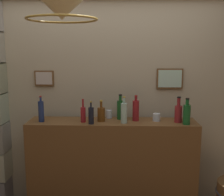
{
  "coord_description": "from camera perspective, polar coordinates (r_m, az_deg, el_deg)",
  "views": [
    {
      "loc": [
        0.09,
        -1.96,
        1.75
      ],
      "look_at": [
        0.0,
        0.79,
        1.28
      ],
      "focal_mm": 44.71,
      "sensor_mm": 36.0,
      "label": 1
    }
  ],
  "objects": [
    {
      "name": "liquor_bottle_brandy",
      "position": [
        2.94,
        1.7,
        -2.31
      ],
      "size": [
        0.07,
        0.07,
        0.27
      ],
      "color": "#1B5222",
      "rests_on": "bar_shelf_unit"
    },
    {
      "name": "liquor_bottle_port",
      "position": [
        2.86,
        -2.22,
        -3.27
      ],
      "size": [
        0.08,
        0.08,
        0.22
      ],
      "color": "brown",
      "rests_on": "bar_shelf_unit"
    },
    {
      "name": "liquor_bottle_scotch",
      "position": [
        2.84,
        -5.92,
        -3.24
      ],
      "size": [
        0.05,
        0.05,
        0.24
      ],
      "color": "maroon",
      "rests_on": "bar_shelf_unit"
    },
    {
      "name": "liquor_bottle_rye",
      "position": [
        2.79,
        2.46,
        -2.98
      ],
      "size": [
        0.06,
        0.06,
        0.27
      ],
      "color": "#ADD0BD",
      "rests_on": "bar_shelf_unit"
    },
    {
      "name": "glass_tumbler_highball",
      "position": [
        3.0,
        -0.59,
        -3.31
      ],
      "size": [
        0.06,
        0.06,
        0.09
      ],
      "color": "silver",
      "rests_on": "bar_shelf_unit"
    },
    {
      "name": "glass_tumbler_rocks",
      "position": [
        2.92,
        9.08,
        -3.91
      ],
      "size": [
        0.08,
        0.08,
        0.08
      ],
      "color": "silver",
      "rests_on": "bar_shelf_unit"
    },
    {
      "name": "bar_shelf_unit",
      "position": [
        3.06,
        0.03,
        -14.15
      ],
      "size": [
        1.74,
        0.37,
        1.03
      ],
      "primitive_type": "cube",
      "color": "brown",
      "rests_on": "ground"
    },
    {
      "name": "liquor_bottle_tequila",
      "position": [
        2.92,
        -14.3,
        -2.61
      ],
      "size": [
        0.06,
        0.06,
        0.27
      ],
      "color": "navy",
      "rests_on": "bar_shelf_unit"
    },
    {
      "name": "liquor_bottle_vodka",
      "position": [
        2.83,
        15.05,
        -3.13
      ],
      "size": [
        0.07,
        0.07,
        0.26
      ],
      "color": "#185824",
      "rests_on": "bar_shelf_unit"
    },
    {
      "name": "liquor_bottle_rum",
      "position": [
        2.88,
        4.88,
        -2.49
      ],
      "size": [
        0.07,
        0.07,
        0.27
      ],
      "color": "maroon",
      "rests_on": "bar_shelf_unit"
    },
    {
      "name": "liquor_bottle_mezcal",
      "position": [
        2.76,
        -4.3,
        -3.56
      ],
      "size": [
        0.05,
        0.05,
        0.23
      ],
      "color": "black",
      "rests_on": "bar_shelf_unit"
    },
    {
      "name": "panelled_rear_partition",
      "position": [
        3.08,
        0.2,
        2.89
      ],
      "size": [
        3.4,
        0.15,
        2.65
      ],
      "color": "#BCAD8E",
      "rests_on": "ground"
    },
    {
      "name": "pendant_lamp",
      "position": [
        2.12,
        -10.28,
        18.36
      ],
      "size": [
        0.52,
        0.52,
        0.66
      ],
      "color": "beige"
    },
    {
      "name": "liquor_bottle_bourbon",
      "position": [
        2.89,
        13.41,
        -2.97
      ],
      "size": [
        0.08,
        0.08,
        0.26
      ],
      "color": "maroon",
      "rests_on": "bar_shelf_unit"
    }
  ]
}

